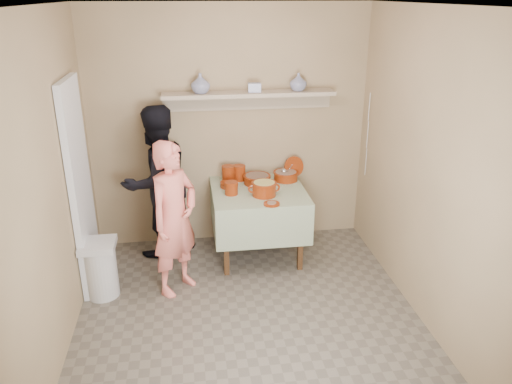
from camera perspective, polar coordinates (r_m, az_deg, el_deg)
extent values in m
plane|color=#61594C|center=(4.45, -0.58, -15.20)|extent=(3.50, 3.50, 0.00)
cube|color=silver|center=(4.88, -19.42, 0.43)|extent=(0.06, 0.70, 2.00)
cylinder|color=maroon|center=(5.39, -3.18, 2.05)|extent=(0.14, 0.14, 0.19)
cylinder|color=maroon|center=(5.46, -1.95, 2.20)|extent=(0.14, 0.14, 0.17)
cylinder|color=maroon|center=(5.08, -2.84, 0.45)|extent=(0.13, 0.13, 0.13)
cylinder|color=maroon|center=(5.28, -3.10, 0.85)|extent=(0.19, 0.19, 0.06)
cylinder|color=maroon|center=(5.55, 4.36, 2.91)|extent=(0.24, 0.12, 0.23)
imported|color=navy|center=(5.33, 4.86, 12.43)|extent=(0.20, 0.20, 0.18)
imported|color=navy|center=(5.20, -6.37, 12.24)|extent=(0.27, 0.27, 0.20)
cube|color=navy|center=(5.25, -0.18, 11.85)|extent=(0.14, 0.10, 0.09)
imported|color=#F27568|center=(4.65, -9.30, -3.06)|extent=(0.63, 0.64, 1.48)
imported|color=black|center=(5.36, -11.24, 1.12)|extent=(1.01, 0.97, 1.64)
cube|color=#A08862|center=(5.48, -3.06, 7.24)|extent=(3.00, 0.02, 2.60)
cube|color=#A08862|center=(2.28, 5.29, -15.52)|extent=(3.00, 0.02, 2.60)
cube|color=#A08862|center=(3.93, -23.08, -0.57)|extent=(0.02, 3.50, 2.60)
cube|color=#A08862|center=(4.26, 19.93, 1.59)|extent=(0.02, 3.50, 2.60)
cube|color=silver|center=(3.55, -0.75, 20.72)|extent=(3.00, 3.50, 0.02)
cube|color=#4C2D16|center=(5.01, -3.43, -5.86)|extent=(0.05, 0.05, 0.71)
cube|color=#4C2D16|center=(5.11, 5.12, -5.29)|extent=(0.05, 0.05, 0.71)
cube|color=#4C2D16|center=(5.69, -4.08, -2.32)|extent=(0.05, 0.05, 0.71)
cube|color=#4C2D16|center=(5.78, 3.45, -1.89)|extent=(0.05, 0.05, 0.71)
cube|color=#4C2D16|center=(5.23, 0.27, -0.03)|extent=(0.90, 0.90, 0.04)
cube|color=#33591E|center=(5.22, 0.27, 0.22)|extent=(0.96, 0.96, 0.01)
cube|color=#33591E|center=(4.87, 1.09, -4.20)|extent=(0.96, 0.01, 0.44)
cube|color=#33591E|center=(5.74, -0.42, -0.02)|extent=(0.96, 0.01, 0.44)
cube|color=#33591E|center=(5.26, -4.92, -2.23)|extent=(0.01, 0.96, 0.44)
cube|color=#33591E|center=(5.39, 5.33, -1.64)|extent=(0.01, 0.96, 0.44)
cylinder|color=maroon|center=(5.36, 0.12, 1.43)|extent=(0.28, 0.28, 0.09)
cylinder|color=maroon|center=(5.34, 0.12, 1.84)|extent=(0.30, 0.30, 0.01)
cylinder|color=brown|center=(5.35, 0.12, 1.68)|extent=(0.25, 0.25, 0.05)
cylinder|color=maroon|center=(5.47, 3.42, 1.84)|extent=(0.26, 0.26, 0.09)
cylinder|color=maroon|center=(5.46, 3.43, 2.25)|extent=(0.28, 0.28, 0.01)
cylinder|color=#8C6B54|center=(5.47, 3.43, 2.09)|extent=(0.23, 0.23, 0.05)
cylinder|color=silver|center=(5.32, 3.89, 2.73)|extent=(0.01, 0.22, 0.16)
sphere|color=silver|center=(5.45, 3.21, 2.37)|extent=(0.07, 0.07, 0.07)
cylinder|color=maroon|center=(5.04, 0.94, 0.35)|extent=(0.24, 0.24, 0.14)
cylinder|color=maroon|center=(5.02, 0.94, 1.02)|extent=(0.25, 0.25, 0.01)
cylinder|color=tan|center=(5.02, 0.94, 0.86)|extent=(0.21, 0.21, 0.05)
torus|color=maroon|center=(5.02, -0.42, 0.35)|extent=(0.09, 0.02, 0.09)
torus|color=maroon|center=(5.06, 2.28, 0.49)|extent=(0.09, 0.02, 0.09)
cylinder|color=maroon|center=(4.84, 1.80, -1.37)|extent=(0.16, 0.16, 0.02)
cylinder|color=#8C6B54|center=(4.84, 1.80, -1.25)|extent=(0.09, 0.09, 0.01)
cube|color=tan|center=(5.27, -0.80, 11.15)|extent=(1.80, 0.25, 0.04)
cube|color=tan|center=(5.41, -0.96, 10.35)|extent=(1.80, 0.02, 0.18)
cylinder|color=silver|center=(4.94, -17.29, -8.71)|extent=(0.30, 0.30, 0.50)
cube|color=silver|center=(4.81, -17.66, -5.83)|extent=(0.32, 0.32, 0.06)
cylinder|color=silver|center=(5.49, 12.82, 9.46)|extent=(0.01, 0.01, 0.30)
cylinder|color=silver|center=(5.54, 12.63, 6.39)|extent=(0.01, 0.01, 0.30)
cylinder|color=silver|center=(5.61, 12.45, 3.39)|extent=(0.01, 0.01, 0.30)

